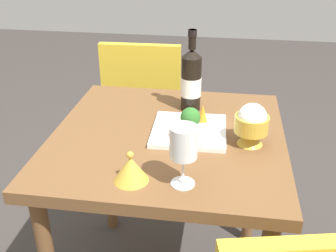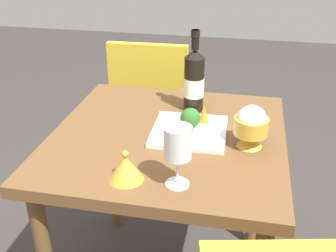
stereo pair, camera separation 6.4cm
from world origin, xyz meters
TOP-DOWN VIEW (x-y plane):
  - dining_table at (0.00, 0.00)m, footprint 0.79×0.79m
  - chair_near_window at (-0.73, -0.24)m, footprint 0.41×0.41m
  - wine_bottle at (-0.21, 0.06)m, footprint 0.08×0.08m
  - wine_glass at (0.28, 0.08)m, footprint 0.08×0.08m
  - rice_bowl at (0.03, 0.27)m, footprint 0.11×0.11m
  - rice_bowl_lid at (0.29, -0.06)m, footprint 0.10×0.10m
  - serving_plate at (-0.02, 0.07)m, footprint 0.26×0.26m
  - broccoli_floret at (-0.00, 0.08)m, footprint 0.07×0.07m
  - carrot_garnish_left at (-0.08, 0.11)m, footprint 0.04×0.04m
  - carrot_garnish_right at (0.05, 0.03)m, footprint 0.03×0.03m

SIDE VIEW (x-z plane):
  - chair_near_window at x=-0.73m, z-range 0.10..0.95m
  - dining_table at x=0.00m, z-range 0.27..1.00m
  - serving_plate at x=-0.02m, z-range 0.73..0.75m
  - rice_bowl_lid at x=0.29m, z-range 0.73..0.82m
  - carrot_garnish_right at x=0.05m, z-range 0.75..0.81m
  - carrot_garnish_left at x=-0.08m, z-range 0.75..0.81m
  - broccoli_floret at x=0.00m, z-range 0.76..0.84m
  - rice_bowl at x=0.03m, z-range 0.74..0.88m
  - wine_bottle at x=-0.21m, z-range 0.70..1.01m
  - wine_glass at x=0.28m, z-range 0.77..0.95m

